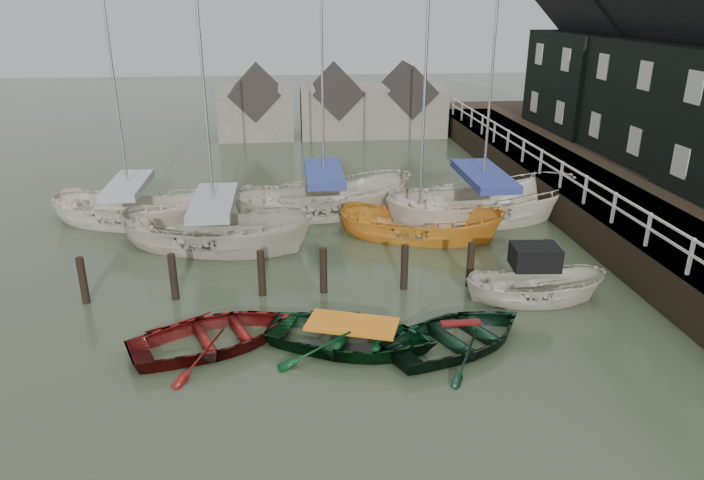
{
  "coord_description": "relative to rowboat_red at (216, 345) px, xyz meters",
  "views": [
    {
      "loc": [
        -2.07,
        -13.77,
        8.13
      ],
      "look_at": [
        -0.3,
        3.59,
        1.4
      ],
      "focal_mm": 32.0,
      "sensor_mm": 36.0,
      "label": 1
    }
  ],
  "objects": [
    {
      "name": "motorboat",
      "position": [
        8.85,
        1.65,
        0.11
      ],
      "size": [
        4.08,
        1.82,
        2.37
      ],
      "rotation": [
        0.0,
        0.0,
        1.49
      ],
      "color": "beige",
      "rests_on": "ground"
    },
    {
      "name": "sailboat_a",
      "position": [
        -0.65,
        6.86,
        0.06
      ],
      "size": [
        7.47,
        4.48,
        11.29
      ],
      "rotation": [
        0.0,
        0.0,
        1.29
      ],
      "color": "#BDB3A1",
      "rests_on": "ground"
    },
    {
      "name": "rowboat_red",
      "position": [
        0.0,
        0.0,
        0.0
      ],
      "size": [
        4.99,
        4.35,
        0.86
      ],
      "primitive_type": "imported",
      "rotation": [
        0.0,
        0.0,
        1.97
      ],
      "color": "#580E0C",
      "rests_on": "ground"
    },
    {
      "name": "rowboat_green",
      "position": [
        3.39,
        -0.41,
        0.0
      ],
      "size": [
        5.04,
        4.28,
        0.89
      ],
      "primitive_type": "imported",
      "rotation": [
        0.0,
        0.0,
        1.24
      ],
      "color": "black",
      "rests_on": "ground"
    },
    {
      "name": "rowboat_dkgreen",
      "position": [
        6.07,
        -0.62,
        0.0
      ],
      "size": [
        4.93,
        4.41,
        0.84
      ],
      "primitive_type": "imported",
      "rotation": [
        0.0,
        0.0,
        2.03
      ],
      "color": "black",
      "rests_on": "ground"
    },
    {
      "name": "sailboat_e",
      "position": [
        -4.16,
        9.71,
        0.06
      ],
      "size": [
        6.95,
        4.25,
        10.83
      ],
      "rotation": [
        0.0,
        0.0,
        1.27
      ],
      "color": "beige",
      "rests_on": "ground"
    },
    {
      "name": "mooring_pilings",
      "position": [
        2.96,
        2.78,
        0.5
      ],
      "size": [
        13.72,
        0.22,
        1.8
      ],
      "color": "black",
      "rests_on": "ground"
    },
    {
      "name": "pier",
      "position": [
        13.55,
        9.78,
        0.71
      ],
      "size": [
        3.04,
        32.0,
        2.7
      ],
      "color": "black",
      "rests_on": "ground"
    },
    {
      "name": "sailboat_b",
      "position": [
        3.34,
        10.13,
        0.06
      ],
      "size": [
        7.56,
        3.63,
        12.48
      ],
      "rotation": [
        0.0,
        0.0,
        1.7
      ],
      "color": "beige",
      "rests_on": "ground"
    },
    {
      "name": "sailboat_c",
      "position": [
        6.6,
        7.05,
        0.01
      ],
      "size": [
        6.4,
        4.15,
        10.32
      ],
      "rotation": [
        0.0,
        0.0,
        1.23
      ],
      "color": "orange",
      "rests_on": "ground"
    },
    {
      "name": "far_sheds",
      "position": [
        4.91,
        25.78,
        1.86
      ],
      "size": [
        14.0,
        4.08,
        4.39
      ],
      "color": "#665B51",
      "rests_on": "ground"
    },
    {
      "name": "ground",
      "position": [
        4.07,
        -0.22,
        0.0
      ],
      "size": [
        120.0,
        120.0,
        0.0
      ],
      "primitive_type": "plane",
      "color": "#2B3723",
      "rests_on": "ground"
    },
    {
      "name": "sailboat_d",
      "position": [
        9.43,
        8.76,
        0.06
      ],
      "size": [
        8.02,
        3.67,
        11.84
      ],
      "rotation": [
        0.0,
        0.0,
        1.67
      ],
      "color": "beige",
      "rests_on": "ground"
    },
    {
      "name": "land_strip",
      "position": [
        19.07,
        9.78,
        0.0
      ],
      "size": [
        14.0,
        38.0,
        1.5
      ],
      "primitive_type": "cube",
      "color": "black",
      "rests_on": "ground"
    }
  ]
}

